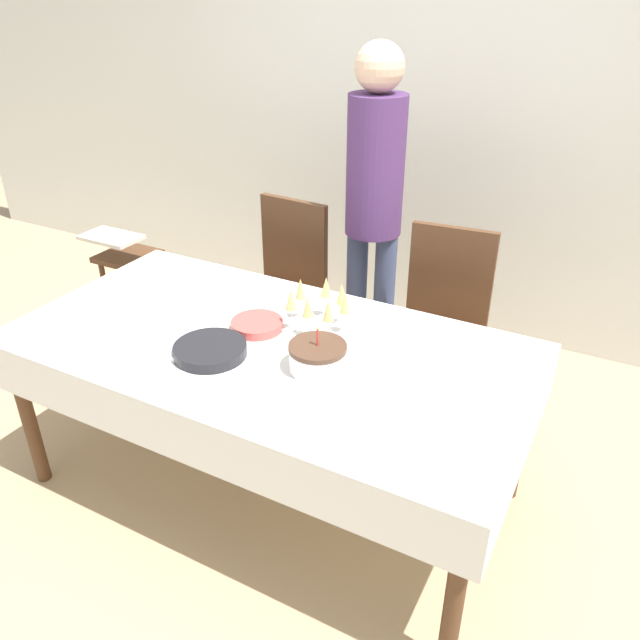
# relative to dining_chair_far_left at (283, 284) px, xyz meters

# --- Properties ---
(ground_plane) EXTENTS (12.00, 12.00, 0.00)m
(ground_plane) POSITION_rel_dining_chair_far_left_xyz_m (0.44, -0.84, -0.53)
(ground_plane) COLOR tan
(wall_back) EXTENTS (8.00, 0.05, 2.70)m
(wall_back) POSITION_rel_dining_chair_far_left_xyz_m (0.44, 0.99, 0.82)
(wall_back) COLOR silver
(wall_back) RESTS_ON ground_plane
(dining_table) EXTENTS (2.00, 1.03, 0.73)m
(dining_table) POSITION_rel_dining_chair_far_left_xyz_m (0.44, -0.84, 0.10)
(dining_table) COLOR white
(dining_table) RESTS_ON ground_plane
(dining_chair_far_left) EXTENTS (0.45, 0.45, 0.97)m
(dining_chair_far_left) POSITION_rel_dining_chair_far_left_xyz_m (0.00, 0.00, 0.00)
(dining_chair_far_left) COLOR #51331E
(dining_chair_far_left) RESTS_ON ground_plane
(dining_chair_far_right) EXTENTS (0.45, 0.45, 0.97)m
(dining_chair_far_right) POSITION_rel_dining_chair_far_left_xyz_m (0.87, -0.00, 0.00)
(dining_chair_far_right) COLOR #51331E
(dining_chair_far_right) RESTS_ON ground_plane
(birthday_cake) EXTENTS (0.21, 0.21, 0.17)m
(birthday_cake) POSITION_rel_dining_chair_far_left_xyz_m (0.70, -0.91, 0.25)
(birthday_cake) COLOR white
(birthday_cake) RESTS_ON dining_table
(champagne_tray) EXTENTS (0.32, 0.32, 0.18)m
(champagne_tray) POSITION_rel_dining_chair_far_left_xyz_m (0.57, -0.65, 0.29)
(champagne_tray) COLOR silver
(champagne_tray) RESTS_ON dining_table
(plate_stack_main) EXTENTS (0.27, 0.27, 0.04)m
(plate_stack_main) POSITION_rel_dining_chair_far_left_xyz_m (0.31, -1.01, 0.22)
(plate_stack_main) COLOR black
(plate_stack_main) RESTS_ON dining_table
(plate_stack_dessert) EXTENTS (0.21, 0.21, 0.03)m
(plate_stack_dessert) POSITION_rel_dining_chair_far_left_xyz_m (0.35, -0.77, 0.22)
(plate_stack_dessert) COLOR #CC4C47
(plate_stack_dessert) RESTS_ON dining_table
(cake_knife) EXTENTS (0.30, 0.05, 0.00)m
(cake_knife) POSITION_rel_dining_chair_far_left_xyz_m (0.77, -1.08, 0.20)
(cake_knife) COLOR silver
(cake_knife) RESTS_ON dining_table
(fork_pile) EXTENTS (0.18, 0.08, 0.02)m
(fork_pile) POSITION_rel_dining_chair_far_left_xyz_m (0.20, -1.09, 0.21)
(fork_pile) COLOR silver
(fork_pile) RESTS_ON dining_table
(napkin_pile) EXTENTS (0.15, 0.15, 0.01)m
(napkin_pile) POSITION_rel_dining_chair_far_left_xyz_m (0.23, -0.94, 0.21)
(napkin_pile) COLOR white
(napkin_pile) RESTS_ON dining_table
(person_standing) EXTENTS (0.28, 0.28, 1.73)m
(person_standing) POSITION_rel_dining_chair_far_left_xyz_m (0.42, 0.19, 0.52)
(person_standing) COLOR #3F4C72
(person_standing) RESTS_ON ground_plane
(high_chair) EXTENTS (0.33, 0.35, 0.71)m
(high_chair) POSITION_rel_dining_chair_far_left_xyz_m (-0.97, -0.15, -0.05)
(high_chair) COLOR #51331E
(high_chair) RESTS_ON ground_plane
(gift_bag) EXTENTS (0.23, 0.14, 0.27)m
(gift_bag) POSITION_rel_dining_chair_far_left_xyz_m (-1.04, -0.69, -0.40)
(gift_bag) COLOR orange
(gift_bag) RESTS_ON ground_plane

